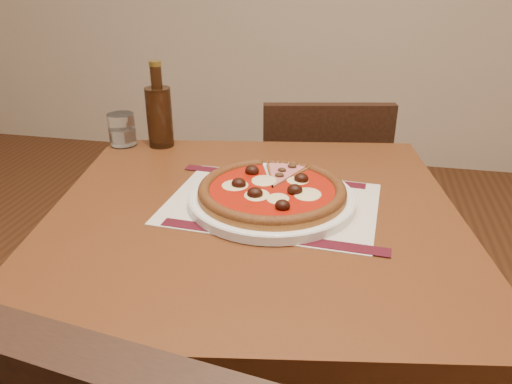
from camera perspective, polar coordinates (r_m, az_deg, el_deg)
table at (r=1.03m, az=-0.23°, el=-7.07°), size 0.92×0.92×0.75m
chair_far at (r=1.69m, az=7.29°, el=-0.72°), size 0.46×0.46×0.82m
placemat at (r=1.01m, az=1.82°, el=-1.30°), size 0.43×0.32×0.00m
plate at (r=1.00m, az=1.83°, el=-0.79°), size 0.33×0.33×0.02m
pizza at (r=0.99m, az=1.84°, el=0.23°), size 0.30×0.30×0.04m
ham_slice at (r=1.07m, az=3.22°, el=1.88°), size 0.10×0.14×0.02m
water_glass at (r=1.36m, az=-15.06°, el=6.90°), size 0.09×0.09×0.08m
bottle at (r=1.32m, az=-11.00°, el=8.77°), size 0.07×0.07×0.22m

